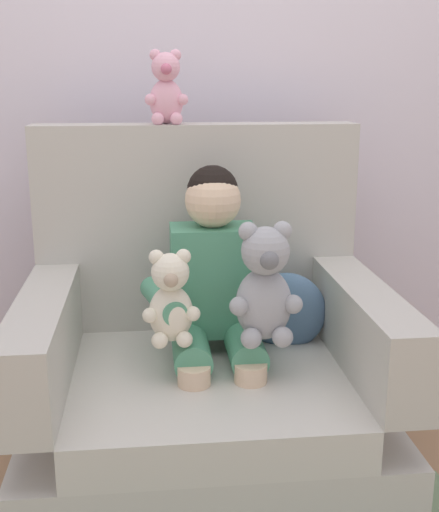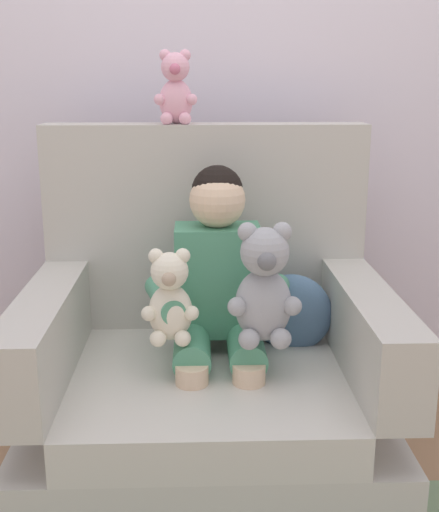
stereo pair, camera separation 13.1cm
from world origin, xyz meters
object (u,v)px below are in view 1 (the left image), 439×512
at_px(throw_pillow, 286,311).
at_px(armchair, 205,376).
at_px(plush_grey, 265,287).
at_px(plush_cream, 171,300).
at_px(seated_child, 215,290).
at_px(plush_pink_on_backrest, 166,90).

bearing_deg(throw_pillow, armchair, -159.58).
height_order(armchair, throw_pillow, armchair).
bearing_deg(plush_grey, armchair, 136.85).
bearing_deg(throw_pillow, plush_cream, -147.97).
xyz_separation_m(plush_cream, throw_pillow, (0.38, 0.24, -0.13)).
distance_m(armchair, plush_grey, 0.40).
height_order(plush_grey, plush_cream, plush_grey).
bearing_deg(armchair, seated_child, 9.83).
height_order(armchair, plush_pink_on_backrest, plush_pink_on_backrest).
height_order(armchair, plush_grey, armchair).
bearing_deg(plush_pink_on_backrest, throw_pillow, -23.89).
relative_size(armchair, throw_pillow, 4.20).
bearing_deg(throw_pillow, plush_pink_on_backrest, 151.51).
bearing_deg(plush_pink_on_backrest, plush_cream, -87.00).
bearing_deg(armchair, plush_grey, -44.19).
xyz_separation_m(seated_child, plush_grey, (0.12, -0.16, 0.06)).
bearing_deg(plush_cream, plush_pink_on_backrest, 65.51).
relative_size(seated_child, plush_pink_on_backrest, 3.52).
height_order(armchair, plush_cream, armchair).
bearing_deg(plush_pink_on_backrest, seated_child, -62.09).
xyz_separation_m(plush_grey, throw_pillow, (0.12, 0.25, -0.17)).
relative_size(plush_grey, plush_cream, 1.28).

